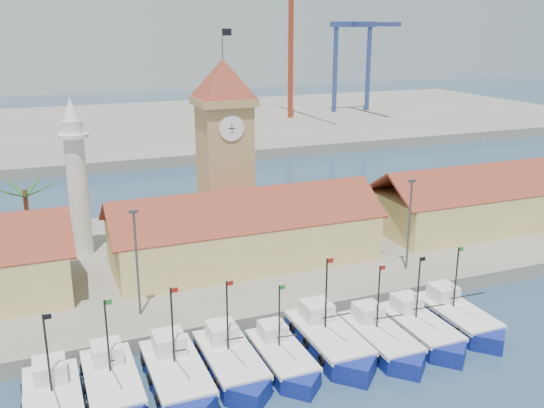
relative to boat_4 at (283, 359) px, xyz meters
name	(u,v)px	position (x,y,z in m)	size (l,w,h in m)	color
ground	(336,374)	(3.23, -2.28, -0.69)	(400.00, 400.00, 0.00)	navy
quay	(233,254)	(3.23, 21.72, 0.06)	(140.00, 32.00, 1.50)	gray
terminal	(117,129)	(3.23, 107.72, 0.31)	(240.00, 80.00, 2.00)	gray
boat_1	(113,387)	(-12.26, 0.91, 0.06)	(3.52, 9.64, 7.29)	navy
boat_2	(178,379)	(-7.90, 0.25, 0.11)	(3.72, 10.20, 7.72)	navy
boat_3	(232,365)	(-3.80, 0.59, 0.07)	(3.57, 9.78, 7.40)	navy
boat_4	(283,359)	(0.00, 0.00, 0.00)	(3.22, 8.82, 6.67)	navy
boat_5	(331,342)	(4.29, 0.71, 0.13)	(3.81, 10.43, 7.89)	navy
boat_6	(382,341)	(8.23, -0.44, 0.05)	(3.44, 9.41, 7.12)	navy
boat_7	(422,331)	(12.07, -0.24, 0.05)	(3.47, 9.51, 7.19)	navy
boat_8	(459,319)	(16.20, 0.26, 0.06)	(3.51, 9.62, 7.28)	navy
hall_center	(244,237)	(3.23, 17.72, 3.30)	(27.04, 10.13, 7.61)	#DFD07A
hall_right	(497,203)	(35.23, 17.72, 3.30)	(31.20, 10.13, 7.61)	#DFD07A
clock_tower	(225,148)	(3.23, 23.72, 11.27)	(5.80, 5.80, 22.70)	tan
minaret	(77,177)	(-11.77, 25.72, 9.04)	(3.00, 3.00, 16.30)	silver
palm_tree	(28,222)	(-16.77, 23.72, 5.56)	(5.60, 5.03, 8.39)	brown
lamp_posts	(280,238)	(3.73, 9.72, 5.79)	(80.70, 0.25, 9.03)	#3F3F44
crane_red_right	(294,15)	(45.29, 100.89, 25.84)	(1.00, 35.88, 43.72)	maroon
gantry	(359,42)	(65.23, 104.37, 19.35)	(13.00, 22.00, 23.20)	navy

